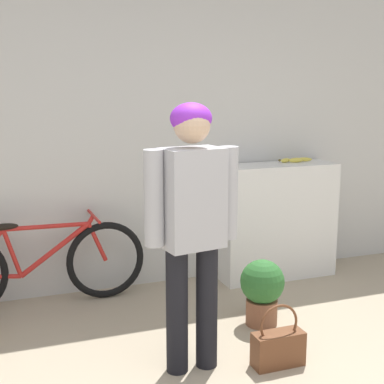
{
  "coord_description": "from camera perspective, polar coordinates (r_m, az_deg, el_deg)",
  "views": [
    {
      "loc": [
        -1.08,
        -1.7,
        1.69
      ],
      "look_at": [
        -0.05,
        1.12,
        1.1
      ],
      "focal_mm": 50.0,
      "sensor_mm": 36.0,
      "label": 1
    }
  ],
  "objects": [
    {
      "name": "person",
      "position": [
        3.09,
        -0.01,
        -2.32
      ],
      "size": [
        0.57,
        0.28,
        1.6
      ],
      "rotation": [
        0.0,
        0.0,
        0.16
      ],
      "color": "black",
      "rests_on": "ground_plane"
    },
    {
      "name": "wall_back",
      "position": [
        4.48,
        -6.14,
        6.11
      ],
      "size": [
        8.0,
        0.07,
        2.6
      ],
      "color": "silver",
      "rests_on": "ground_plane"
    },
    {
      "name": "handbag",
      "position": [
        3.45,
        9.18,
        -15.96
      ],
      "size": [
        0.32,
        0.13,
        0.4
      ],
      "color": "brown",
      "rests_on": "ground_plane"
    },
    {
      "name": "side_shelf",
      "position": [
        4.84,
        8.97,
        -3.05
      ],
      "size": [
        1.05,
        0.37,
        1.02
      ],
      "color": "white",
      "rests_on": "ground_plane"
    },
    {
      "name": "banana",
      "position": [
        4.89,
        10.93,
        3.38
      ],
      "size": [
        0.33,
        0.09,
        0.04
      ],
      "color": "#EAD64C",
      "rests_on": "side_shelf"
    },
    {
      "name": "potted_plant",
      "position": [
        3.91,
        7.49,
        -10.19
      ],
      "size": [
        0.32,
        0.32,
        0.48
      ],
      "color": "brown",
      "rests_on": "ground_plane"
    },
    {
      "name": "bicycle",
      "position": [
        4.31,
        -16.15,
        -7.56
      ],
      "size": [
        1.69,
        0.46,
        0.7
      ],
      "rotation": [
        0.0,
        0.0,
        0.03
      ],
      "color": "black",
      "rests_on": "ground_plane"
    }
  ]
}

